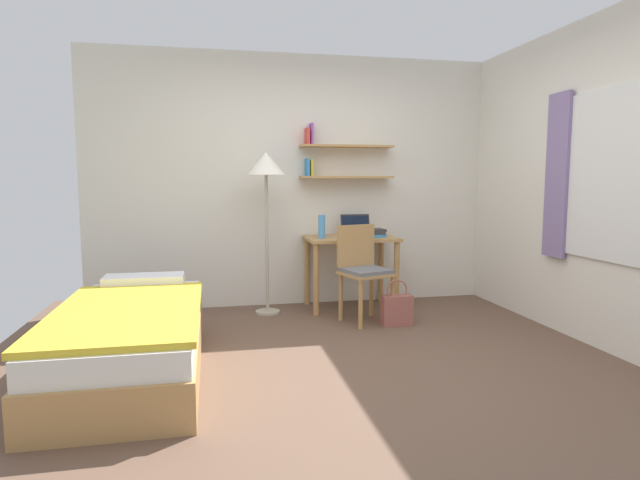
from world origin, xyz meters
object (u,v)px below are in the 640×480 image
at_px(standing_lamp, 266,173).
at_px(handbag, 397,309).
at_px(bed, 132,339).
at_px(book_stack, 375,233).
at_px(laptop, 356,231).
at_px(desk, 351,251).
at_px(desk_chair, 363,268).
at_px(water_bottle, 322,227).

distance_m(standing_lamp, handbag, 1.79).
relative_size(bed, book_stack, 8.90).
distance_m(bed, laptop, 2.62).
xyz_separation_m(desk, desk_chair, (-0.02, -0.52, -0.09)).
xyz_separation_m(standing_lamp, book_stack, (1.12, 0.04, -0.60)).
height_order(desk_chair, laptop, laptop).
bearing_deg(standing_lamp, desk_chair, -28.58).
distance_m(desk_chair, laptop, 0.67).
bearing_deg(water_bottle, desk, 8.97).
bearing_deg(water_bottle, bed, -138.35).
height_order(desk_chair, handbag, desk_chair).
xyz_separation_m(desk_chair, handbag, (0.26, -0.21, -0.35)).
bearing_deg(bed, handbag, 19.40).
bearing_deg(laptop, desk_chair, -99.57).
bearing_deg(desk_chair, standing_lamp, 151.42).
distance_m(water_bottle, book_stack, 0.57).
bearing_deg(desk, standing_lamp, -176.15).
height_order(bed, book_stack, book_stack).
bearing_deg(desk, water_bottle, -171.03).
height_order(bed, handbag, bed).
bearing_deg(desk_chair, bed, -153.01).
bearing_deg(handbag, bed, -160.60).
distance_m(bed, standing_lamp, 2.13).
xyz_separation_m(laptop, handbag, (0.16, -0.81, -0.64)).
height_order(bed, standing_lamp, standing_lamp).
relative_size(desk, water_bottle, 3.93).
xyz_separation_m(bed, water_bottle, (1.63, 1.45, 0.61)).
relative_size(bed, water_bottle, 8.62).
xyz_separation_m(desk_chair, book_stack, (0.27, 0.50, 0.27)).
bearing_deg(desk, bed, -142.35).
height_order(desk, standing_lamp, standing_lamp).
distance_m(bed, desk, 2.48).
xyz_separation_m(water_bottle, book_stack, (0.57, 0.03, -0.08)).
bearing_deg(handbag, desk, 108.38).
height_order(desk, laptop, laptop).
xyz_separation_m(desk, book_stack, (0.25, -0.02, 0.18)).
bearing_deg(desk, handbag, -71.62).
relative_size(desk_chair, book_stack, 3.96).
height_order(desk, book_stack, book_stack).
xyz_separation_m(bed, desk_chair, (1.92, 0.98, 0.26)).
distance_m(standing_lamp, book_stack, 1.27).
xyz_separation_m(desk, water_bottle, (-0.31, -0.05, 0.26)).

